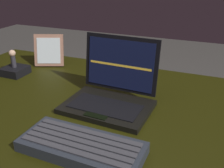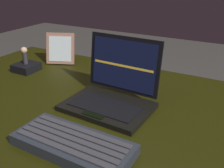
# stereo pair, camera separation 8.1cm
# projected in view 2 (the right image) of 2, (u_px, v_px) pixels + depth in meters

# --- Properties ---
(desk) EXTENTS (1.44, 0.81, 0.75)m
(desk) POSITION_uv_depth(u_px,v_px,m) (100.00, 119.00, 0.93)
(desk) COLOR black
(desk) RESTS_ON ground
(laptop_front) EXTENTS (0.29, 0.23, 0.22)m
(laptop_front) POSITION_uv_depth(u_px,v_px,m) (112.00, 93.00, 0.86)
(laptop_front) COLOR black
(laptop_front) RESTS_ON desk
(external_keyboard) EXTENTS (0.32, 0.14, 0.03)m
(external_keyboard) POSITION_uv_depth(u_px,v_px,m) (73.00, 144.00, 0.66)
(external_keyboard) COLOR #252A32
(external_keyboard) RESTS_ON desk
(photo_frame) EXTENTS (0.14, 0.10, 0.15)m
(photo_frame) POSITION_uv_depth(u_px,v_px,m) (60.00, 49.00, 1.24)
(photo_frame) COLOR #91634E
(photo_frame) RESTS_ON desk
(figurine_stand) EXTENTS (0.10, 0.10, 0.03)m
(figurine_stand) POSITION_uv_depth(u_px,v_px,m) (26.00, 67.00, 1.17)
(figurine_stand) COLOR black
(figurine_stand) RESTS_ON desk
(figurine) EXTENTS (0.03, 0.03, 0.08)m
(figurine) POSITION_uv_depth(u_px,v_px,m) (24.00, 54.00, 1.14)
(figurine) COLOR #2C2B31
(figurine) RESTS_ON figurine_stand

